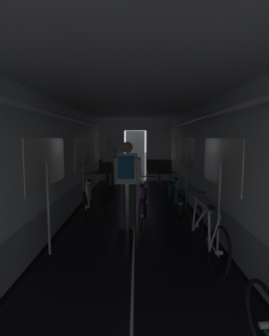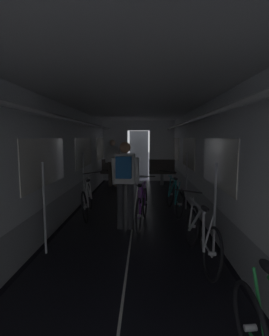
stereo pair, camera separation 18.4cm
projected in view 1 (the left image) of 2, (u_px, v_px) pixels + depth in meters
train_car_shell at (134, 141)px, 5.28m from camera, size 3.14×12.34×2.57m
bench_seat_far_left at (111, 170)px, 9.86m from camera, size 0.98×0.51×0.95m
bench_seat_far_right at (159, 170)px, 9.85m from camera, size 0.98×0.51×0.95m
bicycle_teal at (175, 196)px, 6.21m from camera, size 0.48×1.69×0.96m
bicycle_white at (88, 200)px, 5.90m from camera, size 0.44×1.69×0.95m
bicycle_silver at (206, 234)px, 3.78m from camera, size 0.44×1.69×0.96m
person_cyclist_aisle at (127, 177)px, 4.98m from camera, size 0.55×0.40×1.69m
bicycle_purple_in_aisle at (144, 206)px, 5.32m from camera, size 0.44×1.68×0.93m
person_standing_near_bench at (110, 160)px, 9.44m from camera, size 0.53×0.23×1.69m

